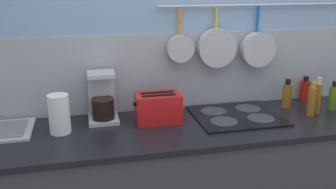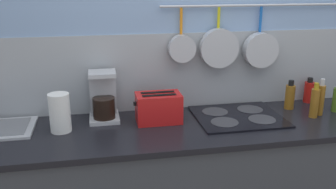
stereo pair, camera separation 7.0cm
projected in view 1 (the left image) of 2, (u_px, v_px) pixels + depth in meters
wall_back at (212, 54)px, 2.50m from camera, size 7.20×0.15×2.60m
countertop at (230, 124)px, 2.28m from camera, size 3.37×0.64×0.03m
paper_towel_roll at (59, 114)px, 2.08m from camera, size 0.12×0.12×0.22m
coffee_maker at (102, 100)px, 2.28m from camera, size 0.18×0.20×0.30m
toaster at (158, 108)px, 2.25m from camera, size 0.28×0.17×0.18m
cooktop at (236, 115)px, 2.35m from camera, size 0.53×0.47×0.01m
bottle_vinegar at (287, 95)px, 2.50m from camera, size 0.06×0.06×0.19m
bottle_hot_sauce at (312, 101)px, 2.35m from camera, size 0.05×0.05×0.22m
bottle_cooking_wine at (317, 97)px, 2.39m from camera, size 0.05×0.05×0.24m
bottle_olive_oil at (305, 90)px, 2.64m from camera, size 0.07×0.07×0.17m
bottle_dish_soap at (333, 97)px, 2.46m from camera, size 0.06×0.06×0.19m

